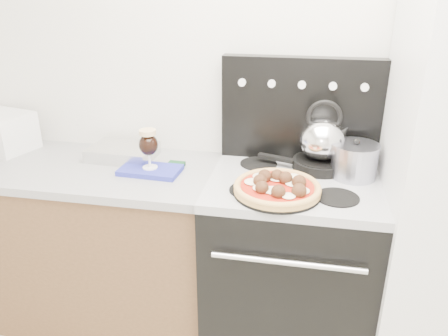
% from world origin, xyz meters
% --- Properties ---
extents(room_shell, '(3.52, 3.01, 2.52)m').
position_xyz_m(room_shell, '(0.00, 0.29, 1.25)').
color(room_shell, beige).
rests_on(room_shell, ground).
extents(base_cabinet, '(1.45, 0.60, 0.86)m').
position_xyz_m(base_cabinet, '(-1.02, 1.20, 0.43)').
color(base_cabinet, brown).
rests_on(base_cabinet, ground).
extents(countertop, '(1.48, 0.63, 0.04)m').
position_xyz_m(countertop, '(-1.02, 1.20, 0.88)').
color(countertop, '#98989A').
rests_on(countertop, base_cabinet).
extents(stove_body, '(0.76, 0.65, 0.88)m').
position_xyz_m(stove_body, '(0.08, 1.18, 0.44)').
color(stove_body, black).
rests_on(stove_body, ground).
extents(cooktop, '(0.76, 0.65, 0.04)m').
position_xyz_m(cooktop, '(0.08, 1.18, 0.90)').
color(cooktop, '#ADADB2').
rests_on(cooktop, stove_body).
extents(backguard, '(0.76, 0.08, 0.50)m').
position_xyz_m(backguard, '(0.08, 1.45, 1.17)').
color(backguard, black).
rests_on(backguard, cooktop).
extents(toaster_oven, '(0.37, 0.31, 0.20)m').
position_xyz_m(toaster_oven, '(-1.49, 1.33, 1.00)').
color(toaster_oven, silver).
rests_on(toaster_oven, countertop).
extents(foil_sheet, '(0.33, 0.25, 0.06)m').
position_xyz_m(foil_sheet, '(-0.80, 1.33, 0.93)').
color(foil_sheet, white).
rests_on(foil_sheet, countertop).
extents(oven_mitt, '(0.29, 0.18, 0.02)m').
position_xyz_m(oven_mitt, '(-0.60, 1.17, 0.91)').
color(oven_mitt, '#2A30A9').
rests_on(oven_mitt, countertop).
extents(beer_glass, '(0.11, 0.11, 0.19)m').
position_xyz_m(beer_glass, '(-0.60, 1.17, 1.02)').
color(beer_glass, black).
rests_on(beer_glass, oven_mitt).
extents(pizza_pan, '(0.38, 0.38, 0.01)m').
position_xyz_m(pizza_pan, '(0.01, 1.02, 0.93)').
color(pizza_pan, black).
rests_on(pizza_pan, cooktop).
extents(pizza, '(0.42, 0.42, 0.05)m').
position_xyz_m(pizza, '(0.01, 1.02, 0.96)').
color(pizza, tan).
rests_on(pizza, pizza_pan).
extents(skillet, '(0.32, 0.32, 0.05)m').
position_xyz_m(skillet, '(0.19, 1.33, 0.94)').
color(skillet, black).
rests_on(skillet, cooktop).
extents(tea_kettle, '(0.27, 0.27, 0.24)m').
position_xyz_m(tea_kettle, '(0.19, 1.33, 1.09)').
color(tea_kettle, white).
rests_on(tea_kettle, skillet).
extents(stock_pot, '(0.25, 0.25, 0.15)m').
position_xyz_m(stock_pot, '(0.34, 1.26, 0.99)').
color(stock_pot, '#A4A5B5').
rests_on(stock_pot, cooktop).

